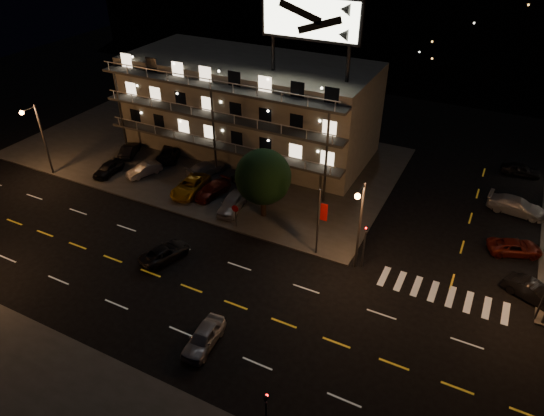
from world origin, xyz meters
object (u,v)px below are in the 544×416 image
at_px(lot_car_2, 190,186).
at_px(road_car_west, 165,253).
at_px(lot_car_7, 206,168).
at_px(side_car_0, 533,292).
at_px(tree, 263,178).
at_px(lot_car_4, 232,203).
at_px(road_car_east, 204,337).

relative_size(lot_car_2, road_car_west, 1.16).
bearing_deg(lot_car_7, side_car_0, -168.90).
xyz_separation_m(lot_car_2, road_car_west, (4.19, -9.66, -0.25)).
distance_m(tree, lot_car_4, 4.50).
bearing_deg(road_car_west, lot_car_4, -81.80).
distance_m(tree, road_car_west, 10.90).
bearing_deg(road_car_west, lot_car_2, -49.93).
relative_size(lot_car_2, road_car_east, 1.26).
relative_size(lot_car_7, road_car_east, 1.14).
bearing_deg(side_car_0, tree, 111.92).
bearing_deg(lot_car_2, tree, -6.06).
bearing_deg(side_car_0, road_car_west, 131.00).
distance_m(lot_car_2, lot_car_4, 5.56).
height_order(lot_car_4, road_car_east, lot_car_4).
bearing_deg(road_car_east, side_car_0, 32.82).
bearing_deg(lot_car_7, tree, 174.73).
relative_size(tree, side_car_0, 1.58).
distance_m(lot_car_4, road_car_east, 16.50).
distance_m(lot_car_2, lot_car_7, 4.10).
bearing_deg(lot_car_2, road_car_east, -56.45).
bearing_deg(lot_car_4, road_car_west, -108.06).
xyz_separation_m(tree, lot_car_2, (-8.54, 0.31, -3.29)).
bearing_deg(lot_car_4, lot_car_7, 131.56).
relative_size(lot_car_4, road_car_west, 1.01).
xyz_separation_m(lot_car_4, road_car_west, (-1.29, -8.73, -0.30)).
height_order(lot_car_2, lot_car_4, lot_car_4).
distance_m(side_car_0, road_car_west, 28.98).
height_order(side_car_0, road_car_west, side_car_0).
distance_m(tree, road_car_east, 16.46).
bearing_deg(tree, lot_car_2, 177.89).
distance_m(lot_car_7, road_car_east, 23.84).
bearing_deg(side_car_0, lot_car_4, 113.46).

